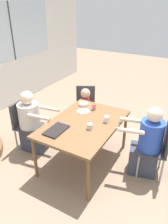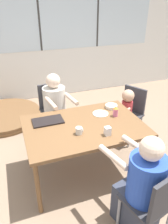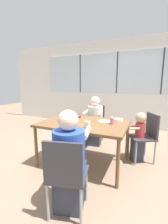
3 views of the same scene
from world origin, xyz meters
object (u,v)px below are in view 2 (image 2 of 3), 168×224
chair_for_woman_green_shirt (52,105)px  coffee_mug (79,131)px  chair_for_toddler (131,109)px  bowl_white_shallow (111,106)px  folded_table_stack (5,116)px  chair_for_man_blue_shirt (155,201)px  person_man_blue_shirt (141,190)px  sippy_cup (116,111)px  person_toddler (125,116)px  milk_carton_small (108,131)px  person_woman_green_shirt (56,111)px

chair_for_woman_green_shirt → coffee_mug: 1.32m
chair_for_toddler → bowl_white_shallow: 0.58m
chair_for_toddler → folded_table_stack: size_ratio=0.62×
folded_table_stack → chair_for_man_blue_shirt: bearing=-67.4°
person_man_blue_shirt → sippy_cup: (0.23, 1.01, 0.31)m
person_toddler → chair_for_man_blue_shirt: bearing=131.1°
person_toddler → sippy_cup: person_toddler is taller
chair_for_woman_green_shirt → sippy_cup: (0.63, -1.05, 0.29)m
person_toddler → milk_carton_small: (-0.69, -0.76, 0.33)m
chair_for_woman_green_shirt → person_toddler: person_toddler is taller
milk_carton_small → sippy_cup: bearing=51.8°
chair_for_woman_green_shirt → person_woman_green_shirt: person_woman_green_shirt is taller
person_toddler → coffee_mug: 1.22m
chair_for_toddler → coffee_mug: size_ratio=10.37×
chair_for_woman_green_shirt → milk_carton_small: (0.34, -1.42, 0.27)m
person_woman_green_shirt → chair_for_man_blue_shirt: bearing=93.2°
chair_for_man_blue_shirt → folded_table_stack: (-1.25, 3.00, -0.46)m
chair_for_man_blue_shirt → chair_for_woman_green_shirt: bearing=87.1°
person_toddler → chair_for_woman_green_shirt: bearing=29.3°
chair_for_woman_green_shirt → folded_table_stack: (-0.81, 0.77, -0.46)m
chair_for_man_blue_shirt → bowl_white_shallow: (0.25, 1.41, 0.24)m
chair_for_man_blue_shirt → person_woman_green_shirt: (-0.41, 2.06, -0.03)m
person_toddler → folded_table_stack: bearing=24.0°
person_toddler → coffee_mug: (-0.99, -0.63, 0.32)m
person_man_blue_shirt → person_toddler: 1.54m
person_man_blue_shirt → folded_table_stack: (-1.21, 2.84, -0.44)m
coffee_mug → folded_table_stack: (-0.85, 2.06, -0.72)m
chair_for_woman_green_shirt → chair_for_man_blue_shirt: same height
chair_for_woman_green_shirt → person_man_blue_shirt: size_ratio=0.77×
sippy_cup → folded_table_stack: bearing=128.1°
person_woman_green_shirt → person_toddler: bearing=145.8°
chair_for_woman_green_shirt → milk_carton_small: size_ratio=8.64×
chair_for_woman_green_shirt → sippy_cup: size_ratio=6.16×
person_man_blue_shirt → folded_table_stack: 3.12m
milk_carton_small → bowl_white_shallow: size_ratio=0.60×
person_man_blue_shirt → person_toddler: size_ratio=1.26×
bowl_white_shallow → person_man_blue_shirt: bearing=-103.0°
person_woman_green_shirt → milk_carton_small: size_ratio=10.94×
chair_for_toddler → sippy_cup: bearing=102.7°
person_woman_green_shirt → sippy_cup: person_woman_green_shirt is taller
chair_for_man_blue_shirt → sippy_cup: sippy_cup is taller
chair_for_toddler → person_man_blue_shirt: size_ratio=0.77×
person_toddler → milk_carton_small: 1.08m
person_woman_green_shirt → folded_table_stack: bearing=-56.8°
chair_for_woman_green_shirt → person_woman_green_shirt: bearing=90.0°
chair_for_man_blue_shirt → coffee_mug: (-0.40, 0.94, 0.26)m
person_woman_green_shirt → folded_table_stack: 1.33m
coffee_mug → folded_table_stack: size_ratio=0.06×
person_woman_green_shirt → person_man_blue_shirt: size_ratio=0.98×
chair_for_woman_green_shirt → bowl_white_shallow: (0.69, -0.82, 0.24)m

